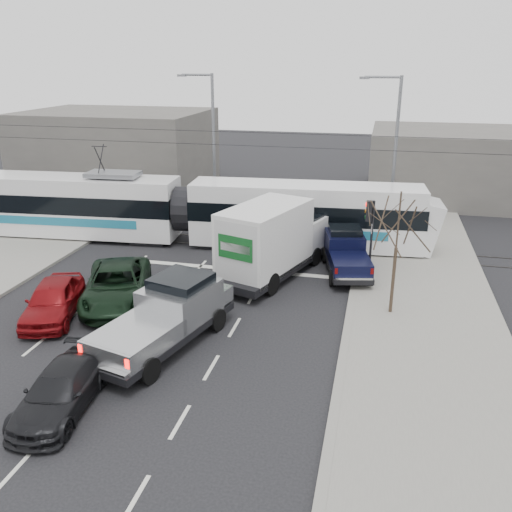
% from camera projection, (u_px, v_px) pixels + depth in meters
% --- Properties ---
extents(ground, '(120.00, 120.00, 0.00)m').
position_uv_depth(ground, '(193.00, 323.00, 21.45)').
color(ground, black).
rests_on(ground, ground).
extents(sidewalk_right, '(6.00, 60.00, 0.15)m').
position_uv_depth(sidewalk_right, '(430.00, 347.00, 19.51)').
color(sidewalk_right, gray).
rests_on(sidewalk_right, ground).
extents(rails, '(60.00, 1.60, 0.03)m').
position_uv_depth(rails, '(252.00, 244.00, 30.60)').
color(rails, '#33302D').
rests_on(rails, ground).
extents(building_left, '(14.00, 10.00, 6.00)m').
position_uv_depth(building_left, '(118.00, 149.00, 43.53)').
color(building_left, '#615D58').
rests_on(building_left, ground).
extents(building_right, '(12.00, 10.00, 5.00)m').
position_uv_depth(building_right, '(454.00, 164.00, 40.00)').
color(building_right, '#615D58').
rests_on(building_right, ground).
extents(bare_tree, '(2.40, 2.40, 5.00)m').
position_uv_depth(bare_tree, '(398.00, 226.00, 20.82)').
color(bare_tree, '#47382B').
rests_on(bare_tree, ground).
extents(traffic_signal, '(0.44, 0.44, 3.60)m').
position_uv_depth(traffic_signal, '(370.00, 222.00, 25.08)').
color(traffic_signal, black).
rests_on(traffic_signal, ground).
extents(street_lamp_near, '(2.38, 0.25, 9.00)m').
position_uv_depth(street_lamp_near, '(392.00, 147.00, 30.95)').
color(street_lamp_near, slate).
rests_on(street_lamp_near, ground).
extents(street_lamp_far, '(2.38, 0.25, 9.00)m').
position_uv_depth(street_lamp_far, '(211.00, 136.00, 35.23)').
color(street_lamp_far, slate).
rests_on(street_lamp_far, ground).
extents(catenary, '(60.00, 0.20, 7.00)m').
position_uv_depth(catenary, '(252.00, 176.00, 29.27)').
color(catenary, black).
rests_on(catenary, ground).
extents(tram, '(26.12, 4.58, 5.31)m').
position_uv_depth(tram, '(184.00, 210.00, 30.30)').
color(tram, white).
rests_on(tram, ground).
extents(silver_pickup, '(3.79, 6.77, 2.33)m').
position_uv_depth(silver_pickup, '(169.00, 314.00, 19.59)').
color(silver_pickup, black).
rests_on(silver_pickup, ground).
extents(box_truck, '(4.67, 7.61, 3.60)m').
position_uv_depth(box_truck, '(272.00, 241.00, 25.48)').
color(box_truck, black).
rests_on(box_truck, ground).
extents(navy_pickup, '(2.80, 5.18, 2.07)m').
position_uv_depth(navy_pickup, '(346.00, 252.00, 26.32)').
color(navy_pickup, black).
rests_on(navy_pickup, ground).
extents(green_car, '(4.45, 6.24, 1.58)m').
position_uv_depth(green_car, '(117.00, 285.00, 23.01)').
color(green_car, black).
rests_on(green_car, ground).
extents(red_car, '(3.02, 4.80, 1.52)m').
position_uv_depth(red_car, '(53.00, 300.00, 21.68)').
color(red_car, maroon).
rests_on(red_car, ground).
extents(dark_car, '(2.22, 4.49, 1.26)m').
position_uv_depth(dark_car, '(61.00, 390.00, 15.99)').
color(dark_car, black).
rests_on(dark_car, ground).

